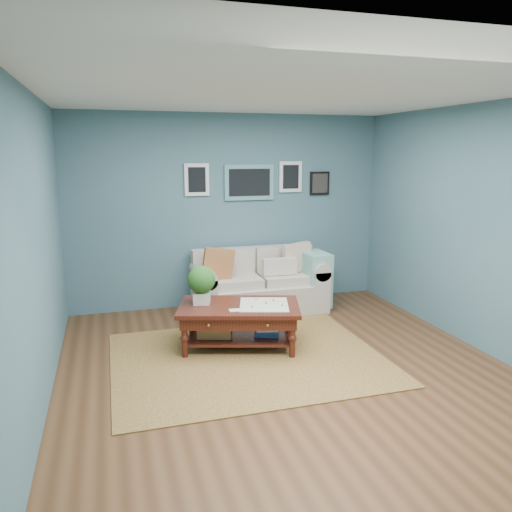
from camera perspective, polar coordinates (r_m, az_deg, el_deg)
name	(u,v)px	position (r m, az deg, el deg)	size (l,w,h in m)	color
room_shell	(290,238)	(4.81, 3.90, 2.04)	(5.00, 5.02, 2.70)	brown
area_rug	(248,358)	(5.45, -0.94, -11.61)	(2.83, 2.27, 0.01)	#553D17
loveseat	(264,283)	(6.95, 0.92, -3.10)	(1.84, 0.84, 0.95)	beige
coffee_table	(233,312)	(5.63, -2.65, -6.42)	(1.50, 1.12, 0.93)	#33110C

